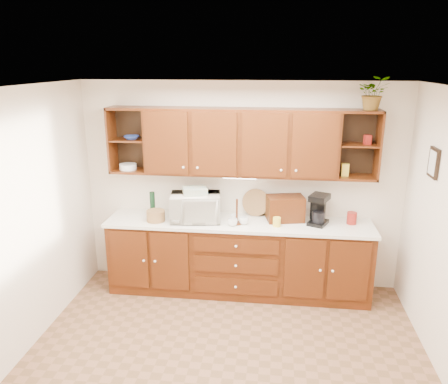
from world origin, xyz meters
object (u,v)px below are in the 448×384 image
(coffee_maker, at_px, (319,210))
(bread_box, at_px, (285,208))
(microwave, at_px, (195,207))
(potted_plant, at_px, (373,93))

(coffee_maker, bearing_deg, bread_box, -166.25)
(microwave, height_order, potted_plant, potted_plant)
(bread_box, distance_m, coffee_maker, 0.40)
(potted_plant, bearing_deg, coffee_maker, -174.66)
(microwave, relative_size, potted_plant, 1.61)
(bread_box, distance_m, potted_plant, 1.65)
(potted_plant, bearing_deg, bread_box, 178.69)
(bread_box, relative_size, potted_plant, 1.17)
(coffee_maker, distance_m, potted_plant, 1.45)
(bread_box, bearing_deg, potted_plant, -13.43)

